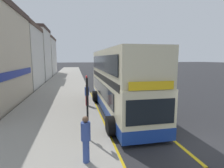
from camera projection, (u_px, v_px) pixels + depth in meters
name	position (u px, v px, depth m)	size (l,w,h in m)	color
ground_plane	(101.00, 76.00, 38.53)	(260.00, 260.00, 0.00)	#28282B
pavement_near	(68.00, 76.00, 37.11)	(6.00, 76.00, 0.14)	gray
double_decker_bus	(119.00, 83.00, 12.73)	(3.22, 11.10, 4.40)	beige
bus_bay_markings	(118.00, 111.00, 13.00)	(3.02, 14.81, 0.01)	gold
bus_stop_sign	(87.00, 103.00, 8.03)	(0.09, 0.51, 2.91)	black
terrace_mid	(1.00, 56.00, 22.83)	(9.37, 8.12, 9.07)	silver
terrace_annex	(17.00, 54.00, 31.41)	(10.59, 8.15, 9.25)	silver
terrace_far	(37.00, 56.00, 41.57)	(8.00, 10.22, 9.60)	silver
parked_car_teal_distant	(130.00, 78.00, 27.60)	(2.09, 4.20, 1.62)	#196066
parked_car_grey_across	(111.00, 71.00, 41.16)	(2.09, 4.20, 1.62)	slate
parked_car_white_kerbside	(118.00, 74.00, 34.85)	(2.09, 4.20, 1.62)	silver
pedestrian_waiting_near_sign	(86.00, 137.00, 6.26)	(0.34, 0.34, 1.71)	#33478C
pedestrian_further_back	(87.00, 94.00, 13.91)	(0.34, 0.34, 1.68)	maroon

